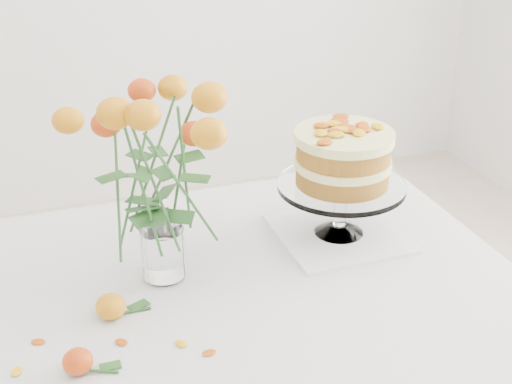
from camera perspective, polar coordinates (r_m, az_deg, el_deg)
table at (r=1.46m, az=-6.41°, el=-11.20°), size 1.43×0.93×0.76m
napkin at (r=1.63m, az=6.62°, el=-3.33°), size 0.27×0.27×0.01m
cake_stand at (r=1.55m, az=6.95°, el=2.30°), size 0.28×0.28×0.25m
rose_vase at (r=1.36m, az=-7.93°, el=2.52°), size 0.38×0.38×0.45m
loose_rose_near at (r=1.37m, az=-11.53°, el=-8.97°), size 0.10×0.06×0.05m
loose_rose_far at (r=1.26m, az=-14.05°, el=-13.02°), size 0.09×0.06×0.04m
stray_petal_a at (r=1.32m, az=-10.73°, el=-11.73°), size 0.03×0.02×0.00m
stray_petal_b at (r=1.30m, az=-6.00°, el=-12.00°), size 0.03×0.02×0.00m
stray_petal_c at (r=1.28m, az=-3.77°, el=-12.72°), size 0.03×0.02×0.00m
stray_petal_d at (r=1.36m, az=-17.03°, el=-11.40°), size 0.03×0.02×0.00m
stray_petal_e at (r=1.30m, az=-18.61°, el=-13.46°), size 0.03×0.02×0.00m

